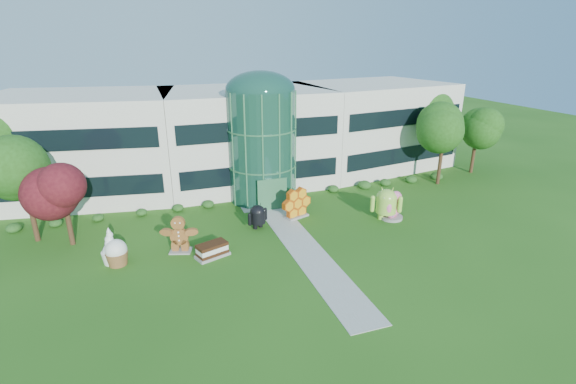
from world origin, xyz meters
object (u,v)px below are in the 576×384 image
object	(u,v)px
donut	(392,205)
gingerbread	(179,234)
android_black	(258,215)
android_green	(386,202)

from	to	relation	value
donut	gingerbread	size ratio (longest dim) A/B	0.83
android_black	android_green	bearing A→B (deg)	-34.61
android_black	gingerbread	bearing A→B (deg)	173.45
android_green	gingerbread	size ratio (longest dim) A/B	1.04
android_green	gingerbread	bearing A→B (deg)	-155.85
android_black	donut	distance (m)	11.00
android_black	donut	bearing A→B (deg)	-34.34
android_black	gingerbread	distance (m)	6.43
android_black	gingerbread	xyz separation A→B (m)	(-6.11, -2.00, 0.24)
android_green	gingerbread	world-z (taller)	android_green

